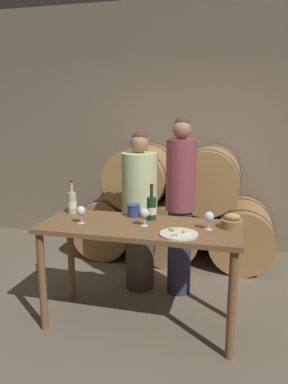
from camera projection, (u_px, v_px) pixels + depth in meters
name	position (u px, v px, depth m)	size (l,w,h in m)	color
ground_plane	(140.00, 323.00, 3.27)	(10.00, 10.00, 0.00)	#726654
stone_wall_back	(182.00, 128.00, 4.97)	(10.00, 0.12, 3.20)	#7F705B
barrel_stack	(174.00, 208.00, 4.65)	(2.42, 0.87, 1.41)	#A87A47
tasting_table	(140.00, 240.00, 3.11)	(1.66, 0.67, 0.90)	brown
person_left	(140.00, 212.00, 3.79)	(0.36, 0.36, 1.63)	#4C4238
person_right	(180.00, 205.00, 3.66)	(0.29, 0.29, 1.77)	#2D334C
wine_bottle_red	(152.00, 208.00, 3.21)	(0.08, 0.08, 0.31)	#193819
wine_bottle_white	(72.00, 202.00, 3.42)	(0.08, 0.08, 0.31)	#ADBC7F
blue_crock	(134.00, 210.00, 3.32)	(0.12, 0.12, 0.11)	navy
bread_basket	(232.00, 222.00, 2.99)	(0.17, 0.17, 0.12)	olive
cheese_plate	(179.00, 234.00, 2.83)	(0.29, 0.29, 0.04)	white
wine_glass_far_left	(81.00, 211.00, 3.11)	(0.08, 0.08, 0.15)	white
wine_glass_left	(144.00, 213.00, 3.03)	(0.08, 0.08, 0.15)	white
wine_glass_center	(209.00, 217.00, 2.94)	(0.08, 0.08, 0.15)	white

